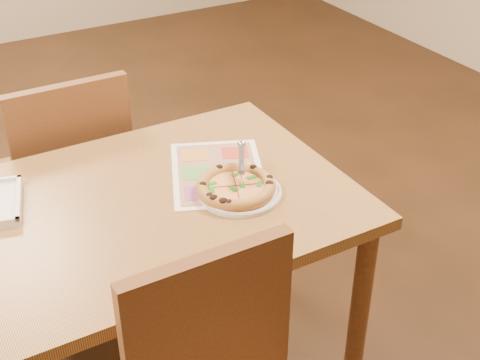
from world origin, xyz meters
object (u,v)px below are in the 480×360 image
pizza (236,187)px  dining_table (129,232)px  plate (240,193)px  menu (218,172)px  pizza_cutter (241,163)px  chair_far (70,160)px

pizza → dining_table: bearing=163.2°
dining_table → plate: 0.34m
menu → pizza_cutter: bearing=-72.8°
dining_table → pizza: (0.30, -0.09, 0.11)m
pizza → menu: pizza is taller
dining_table → pizza: pizza is taller
chair_far → dining_table: bearing=90.0°
pizza → pizza_cutter: bearing=41.1°
menu → plate: bearing=-89.5°
plate → pizza_cutter: pizza_cutter is taller
menu → pizza: bearing=-93.7°
plate → pizza_cutter: 0.09m
pizza → menu: size_ratio=0.60×
chair_far → pizza: (0.30, -0.69, 0.18)m
dining_table → chair_far: (-0.00, 0.60, -0.07)m
dining_table → pizza: size_ratio=5.57×
dining_table → chair_far: 0.61m
dining_table → chair_far: size_ratio=2.77×
dining_table → pizza: bearing=-16.8°
chair_far → menu: 0.66m
plate → pizza: (-0.01, 0.01, 0.02)m
plate → menu: (-0.00, 0.14, -0.00)m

